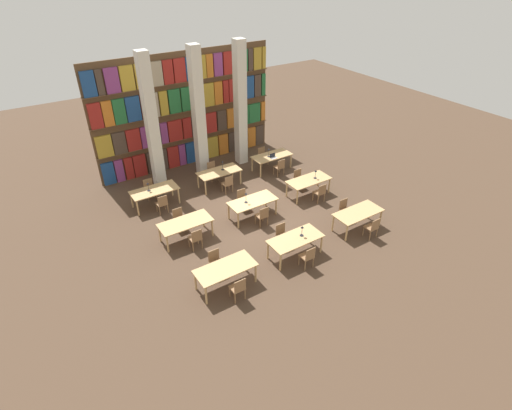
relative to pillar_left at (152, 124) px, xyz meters
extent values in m
plane|color=#4C3828|center=(2.21, -4.52, -3.00)|extent=(40.00, 40.00, 0.00)
cube|color=brown|center=(2.21, 1.35, -0.25)|extent=(9.07, 0.06, 5.50)
cube|color=brown|center=(2.21, 1.35, -2.98)|extent=(9.07, 0.35, 0.03)
cube|color=navy|center=(-1.95, 1.31, -2.42)|extent=(0.54, 0.20, 1.10)
cube|color=#84387A|center=(-1.44, 1.31, -2.42)|extent=(0.38, 0.20, 1.10)
cube|color=maroon|center=(-0.99, 1.31, -2.42)|extent=(0.37, 0.20, 1.10)
cube|color=maroon|center=(-0.46, 1.31, -2.42)|extent=(0.59, 0.20, 1.10)
cube|color=#47382D|center=(0.08, 1.31, -2.42)|extent=(0.33, 0.20, 1.10)
cube|color=#47382D|center=(0.60, 1.31, -2.42)|extent=(0.63, 0.20, 1.10)
cube|color=maroon|center=(1.24, 1.31, -2.42)|extent=(0.57, 0.20, 1.10)
cube|color=#84387A|center=(1.72, 1.31, -2.42)|extent=(0.33, 0.20, 1.10)
cube|color=navy|center=(2.17, 1.31, -2.42)|extent=(0.46, 0.20, 1.10)
cube|color=#84387A|center=(2.76, 1.31, -2.42)|extent=(0.56, 0.20, 1.10)
cube|color=#B7932D|center=(3.42, 1.31, -2.42)|extent=(0.64, 0.20, 1.10)
cube|color=orange|center=(4.08, 1.31, -2.42)|extent=(0.53, 0.20, 1.10)
cube|color=#47382D|center=(4.70, 1.31, -2.42)|extent=(0.58, 0.20, 1.10)
cube|color=#236B38|center=(5.29, 1.31, -2.42)|extent=(0.48, 0.20, 1.10)
cube|color=orange|center=(5.84, 1.31, -2.42)|extent=(0.48, 0.20, 1.10)
cube|color=#47382D|center=(6.36, 1.31, -2.42)|extent=(0.49, 0.20, 1.10)
cube|color=brown|center=(2.21, 1.35, -1.61)|extent=(9.07, 0.35, 0.03)
cube|color=#B7932D|center=(-1.87, 1.31, -1.08)|extent=(0.70, 0.20, 1.02)
cube|color=#47382D|center=(-1.20, 1.31, -1.08)|extent=(0.58, 0.20, 1.02)
cube|color=maroon|center=(-0.55, 1.31, -1.08)|extent=(0.64, 0.20, 1.02)
cube|color=#84387A|center=(-0.04, 1.31, -1.08)|extent=(0.29, 0.20, 1.02)
cube|color=#84387A|center=(0.44, 1.31, -1.08)|extent=(0.56, 0.20, 1.02)
cube|color=#84387A|center=(0.93, 1.31, -1.08)|extent=(0.33, 0.20, 1.02)
cube|color=maroon|center=(1.49, 1.31, -1.08)|extent=(0.70, 0.20, 1.02)
cube|color=maroon|center=(2.12, 1.31, -1.08)|extent=(0.43, 0.20, 1.02)
cube|color=#47382D|center=(2.73, 1.31, -1.08)|extent=(0.69, 0.20, 1.02)
cube|color=maroon|center=(3.43, 1.31, -1.08)|extent=(0.60, 0.20, 1.02)
cube|color=#47382D|center=(4.06, 1.31, -1.08)|extent=(0.51, 0.20, 1.02)
cube|color=orange|center=(4.67, 1.31, -1.08)|extent=(0.60, 0.20, 1.02)
cube|color=#236B38|center=(5.33, 1.31, -1.08)|extent=(0.63, 0.20, 1.02)
cube|color=#236B38|center=(6.03, 1.31, -1.08)|extent=(0.69, 0.20, 1.02)
cube|color=orange|center=(6.58, 1.31, -1.08)|extent=(0.24, 0.20, 1.02)
cube|color=brown|center=(2.21, 1.35, -0.23)|extent=(9.07, 0.35, 0.03)
cube|color=maroon|center=(-1.95, 1.31, 0.34)|extent=(0.54, 0.20, 1.12)
cube|color=orange|center=(-1.44, 1.31, 0.34)|extent=(0.43, 0.20, 1.12)
cube|color=#236B38|center=(-0.94, 1.31, 0.34)|extent=(0.52, 0.20, 1.12)
cube|color=navy|center=(-0.32, 1.31, 0.34)|extent=(0.63, 0.20, 1.12)
cube|color=maroon|center=(0.20, 1.31, 0.34)|extent=(0.30, 0.20, 1.12)
cube|color=tan|center=(0.63, 1.31, 0.34)|extent=(0.42, 0.20, 1.12)
cube|color=#B7932D|center=(1.10, 1.31, 0.34)|extent=(0.37, 0.20, 1.12)
cube|color=#236B38|center=(1.63, 1.31, 0.34)|extent=(0.56, 0.20, 1.12)
cube|color=#236B38|center=(2.20, 1.31, 0.34)|extent=(0.46, 0.20, 1.12)
cube|color=#236B38|center=(2.73, 1.31, 0.34)|extent=(0.47, 0.20, 1.12)
cube|color=#B7932D|center=(3.33, 1.31, 0.34)|extent=(0.70, 0.20, 1.12)
cube|color=orange|center=(3.93, 1.31, 0.34)|extent=(0.42, 0.20, 1.12)
cube|color=maroon|center=(4.35, 1.31, 0.34)|extent=(0.29, 0.20, 1.12)
cube|color=maroon|center=(4.68, 1.31, 0.34)|extent=(0.29, 0.20, 1.12)
cube|color=tan|center=(5.19, 1.31, 0.34)|extent=(0.66, 0.20, 1.12)
cube|color=navy|center=(5.77, 1.31, 0.34)|extent=(0.44, 0.20, 1.12)
cube|color=#47382D|center=(6.23, 1.31, 0.34)|extent=(0.39, 0.20, 1.12)
cube|color=#236B38|center=(6.59, 1.31, 0.34)|extent=(0.22, 0.20, 1.12)
cube|color=brown|center=(2.21, 1.35, 1.14)|extent=(9.07, 0.35, 0.03)
cube|color=navy|center=(-1.95, 1.31, 1.68)|extent=(0.55, 0.20, 1.06)
cube|color=#47382D|center=(-1.50, 1.31, 1.68)|extent=(0.27, 0.20, 1.06)
cube|color=#84387A|center=(-1.00, 1.31, 1.68)|extent=(0.58, 0.20, 1.06)
cube|color=#B7932D|center=(-0.36, 1.31, 1.68)|extent=(0.58, 0.20, 1.06)
cube|color=#B7932D|center=(0.29, 1.31, 1.68)|extent=(0.60, 0.20, 1.06)
cube|color=tan|center=(0.93, 1.31, 1.68)|extent=(0.56, 0.20, 1.06)
cube|color=maroon|center=(1.48, 1.31, 1.68)|extent=(0.46, 0.20, 1.06)
cube|color=maroon|center=(2.04, 1.31, 1.68)|extent=(0.55, 0.20, 1.06)
cube|color=navy|center=(2.50, 1.31, 1.68)|extent=(0.33, 0.20, 1.06)
cube|color=#236B38|center=(2.87, 1.31, 1.68)|extent=(0.26, 0.20, 1.06)
cube|color=#B7932D|center=(3.18, 1.31, 1.68)|extent=(0.32, 0.20, 1.06)
cube|color=orange|center=(3.55, 1.31, 1.68)|extent=(0.33, 0.20, 1.06)
cube|color=#84387A|center=(3.99, 1.31, 1.68)|extent=(0.45, 0.20, 1.06)
cube|color=maroon|center=(4.53, 1.31, 1.68)|extent=(0.48, 0.20, 1.06)
cube|color=tan|center=(5.06, 1.31, 1.68)|extent=(0.47, 0.20, 1.06)
cube|color=#236B38|center=(5.48, 1.31, 1.68)|extent=(0.30, 0.20, 1.06)
cube|color=#47382D|center=(5.81, 1.31, 1.68)|extent=(0.26, 0.20, 1.06)
cube|color=#B7932D|center=(6.21, 1.31, 1.68)|extent=(0.45, 0.20, 1.06)
cube|color=#B7932D|center=(6.60, 1.31, 1.68)|extent=(0.20, 0.20, 1.06)
cube|color=silver|center=(0.00, 0.00, 0.00)|extent=(0.49, 0.49, 6.00)
cube|color=silver|center=(2.21, 0.00, 0.00)|extent=(0.49, 0.49, 6.00)
cube|color=silver|center=(4.43, 0.00, 0.00)|extent=(0.49, 0.49, 6.00)
cube|color=tan|center=(-0.67, -7.46, -2.25)|extent=(1.97, 0.91, 0.04)
cylinder|color=tan|center=(-1.57, -7.84, -2.64)|extent=(0.07, 0.07, 0.73)
cylinder|color=tan|center=(0.24, -7.84, -2.64)|extent=(0.07, 0.07, 0.73)
cylinder|color=tan|center=(-1.57, -7.09, -2.64)|extent=(0.07, 0.07, 0.73)
cylinder|color=tan|center=(0.24, -7.09, -2.64)|extent=(0.07, 0.07, 0.73)
cylinder|color=olive|center=(-0.82, -7.97, -2.79)|extent=(0.04, 0.04, 0.42)
cylinder|color=olive|center=(-0.46, -7.97, -2.79)|extent=(0.04, 0.04, 0.42)
cylinder|color=olive|center=(-0.82, -8.31, -2.79)|extent=(0.04, 0.04, 0.42)
cylinder|color=olive|center=(-0.46, -8.31, -2.79)|extent=(0.04, 0.04, 0.42)
cube|color=olive|center=(-0.64, -8.14, -2.56)|extent=(0.42, 0.40, 0.04)
cube|color=olive|center=(-0.64, -8.32, -2.33)|extent=(0.40, 0.03, 0.42)
cylinder|color=olive|center=(-0.46, -6.96, -2.79)|extent=(0.04, 0.04, 0.42)
cylinder|color=olive|center=(-0.82, -6.96, -2.79)|extent=(0.04, 0.04, 0.42)
cylinder|color=olive|center=(-0.46, -6.62, -2.79)|extent=(0.04, 0.04, 0.42)
cylinder|color=olive|center=(-0.82, -6.62, -2.79)|extent=(0.04, 0.04, 0.42)
cube|color=olive|center=(-0.64, -6.79, -2.56)|extent=(0.42, 0.40, 0.04)
cube|color=olive|center=(-0.64, -6.60, -2.33)|extent=(0.40, 0.03, 0.42)
cube|color=tan|center=(2.15, -7.46, -2.25)|extent=(1.97, 0.91, 0.04)
cylinder|color=tan|center=(1.24, -7.84, -2.64)|extent=(0.07, 0.07, 0.73)
cylinder|color=tan|center=(3.05, -7.84, -2.64)|extent=(0.07, 0.07, 0.73)
cylinder|color=tan|center=(1.24, -7.08, -2.64)|extent=(0.07, 0.07, 0.73)
cylinder|color=tan|center=(3.05, -7.08, -2.64)|extent=(0.07, 0.07, 0.73)
cylinder|color=olive|center=(1.94, -7.97, -2.79)|extent=(0.04, 0.04, 0.42)
cylinder|color=olive|center=(2.30, -7.97, -2.79)|extent=(0.04, 0.04, 0.42)
cylinder|color=olive|center=(1.94, -8.31, -2.79)|extent=(0.04, 0.04, 0.42)
cylinder|color=olive|center=(2.30, -8.31, -2.79)|extent=(0.04, 0.04, 0.42)
cube|color=olive|center=(2.12, -8.14, -2.56)|extent=(0.42, 0.40, 0.04)
cube|color=olive|center=(2.12, -8.32, -2.33)|extent=(0.40, 0.03, 0.42)
cylinder|color=olive|center=(2.30, -6.95, -2.79)|extent=(0.04, 0.04, 0.42)
cylinder|color=olive|center=(1.94, -6.95, -2.79)|extent=(0.04, 0.04, 0.42)
cylinder|color=olive|center=(2.30, -6.61, -2.79)|extent=(0.04, 0.04, 0.42)
cylinder|color=olive|center=(1.94, -6.61, -2.79)|extent=(0.04, 0.04, 0.42)
cube|color=olive|center=(2.12, -6.78, -2.56)|extent=(0.42, 0.40, 0.04)
cube|color=olive|center=(2.12, -6.60, -2.33)|extent=(0.40, 0.03, 0.42)
cylinder|color=#232328|center=(2.42, -7.46, -2.23)|extent=(0.14, 0.14, 0.01)
cylinder|color=#232328|center=(2.42, -7.46, -2.06)|extent=(0.02, 0.02, 0.32)
cone|color=#232328|center=(2.42, -7.46, -1.86)|extent=(0.11, 0.11, 0.07)
cube|color=tan|center=(5.19, -7.47, -2.25)|extent=(1.97, 0.91, 0.04)
cylinder|color=tan|center=(4.28, -7.84, -2.64)|extent=(0.07, 0.07, 0.73)
cylinder|color=tan|center=(6.10, -7.84, -2.64)|extent=(0.07, 0.07, 0.73)
cylinder|color=tan|center=(4.28, -7.09, -2.64)|extent=(0.07, 0.07, 0.73)
cylinder|color=tan|center=(6.10, -7.09, -2.64)|extent=(0.07, 0.07, 0.73)
cylinder|color=olive|center=(5.06, -7.97, -2.79)|extent=(0.04, 0.04, 0.42)
cylinder|color=olive|center=(5.42, -7.97, -2.79)|extent=(0.04, 0.04, 0.42)
cylinder|color=olive|center=(5.06, -8.31, -2.79)|extent=(0.04, 0.04, 0.42)
cylinder|color=olive|center=(5.42, -8.31, -2.79)|extent=(0.04, 0.04, 0.42)
cube|color=olive|center=(5.24, -8.14, -2.56)|extent=(0.42, 0.40, 0.04)
cube|color=olive|center=(5.24, -8.33, -2.33)|extent=(0.40, 0.03, 0.42)
cylinder|color=olive|center=(5.42, -6.96, -2.79)|extent=(0.04, 0.04, 0.42)
cylinder|color=olive|center=(5.06, -6.96, -2.79)|extent=(0.04, 0.04, 0.42)
cylinder|color=olive|center=(5.42, -6.62, -2.79)|extent=(0.04, 0.04, 0.42)
cylinder|color=olive|center=(5.06, -6.62, -2.79)|extent=(0.04, 0.04, 0.42)
cube|color=olive|center=(5.24, -6.79, -2.56)|extent=(0.42, 0.40, 0.04)
cube|color=olive|center=(5.24, -6.60, -2.33)|extent=(0.40, 0.03, 0.42)
cube|color=tan|center=(-0.69, -4.46, -2.25)|extent=(1.97, 0.91, 0.04)
cylinder|color=tan|center=(-1.60, -4.84, -2.64)|extent=(0.07, 0.07, 0.73)
cylinder|color=tan|center=(0.21, -4.84, -2.64)|extent=(0.07, 0.07, 0.73)
cylinder|color=tan|center=(-1.60, -4.08, -2.64)|extent=(0.07, 0.07, 0.73)
cylinder|color=tan|center=(0.21, -4.08, -2.64)|extent=(0.07, 0.07, 0.73)
cylinder|color=olive|center=(-0.82, -4.97, -2.79)|extent=(0.04, 0.04, 0.42)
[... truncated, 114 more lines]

